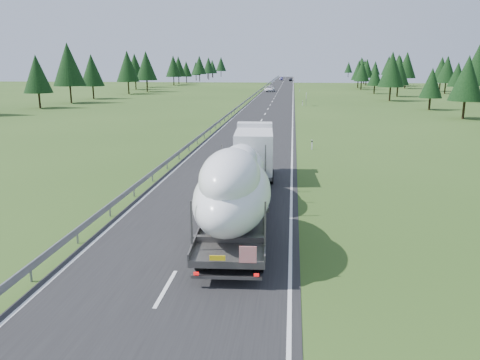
# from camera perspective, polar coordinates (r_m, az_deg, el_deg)

# --- Properties ---
(ground) EXTENTS (400.00, 400.00, 0.00)m
(ground) POSITION_cam_1_polar(r_m,az_deg,el_deg) (18.10, -9.03, -12.96)
(ground) COLOR #2C4918
(ground) RESTS_ON ground
(road_surface) EXTENTS (10.00, 400.00, 0.02)m
(road_surface) POSITION_cam_1_polar(r_m,az_deg,el_deg) (115.90, 4.17, 9.90)
(road_surface) COLOR black
(road_surface) RESTS_ON ground
(guardrail) EXTENTS (0.10, 400.00, 0.76)m
(guardrail) POSITION_cam_1_polar(r_m,az_deg,el_deg) (116.13, 1.52, 10.23)
(guardrail) COLOR slate
(guardrail) RESTS_ON ground
(marker_posts) EXTENTS (0.13, 350.08, 1.00)m
(marker_posts) POSITION_cam_1_polar(r_m,az_deg,el_deg) (170.70, 7.16, 11.30)
(marker_posts) COLOR silver
(marker_posts) RESTS_ON ground
(highway_sign) EXTENTS (0.08, 0.90, 2.60)m
(highway_sign) POSITION_cam_1_polar(r_m,az_deg,el_deg) (95.77, 8.08, 10.03)
(highway_sign) COLOR slate
(highway_sign) RESTS_ON ground
(tree_line_right) EXTENTS (28.27, 331.09, 12.45)m
(tree_line_right) POSITION_cam_1_polar(r_m,az_deg,el_deg) (135.58, 22.12, 12.43)
(tree_line_right) COLOR black
(tree_line_right) RESTS_ON ground
(tree_line_left) EXTENTS (15.70, 332.00, 12.65)m
(tree_line_left) POSITION_cam_1_polar(r_m,az_deg,el_deg) (153.91, -11.91, 13.33)
(tree_line_left) COLOR black
(tree_line_left) RESTS_ON ground
(boat_truck) EXTENTS (3.76, 20.63, 4.74)m
(boat_truck) POSITION_cam_1_polar(r_m,az_deg,el_deg) (25.05, 0.04, 0.73)
(boat_truck) COLOR silver
(boat_truck) RESTS_ON ground
(distant_van) EXTENTS (3.01, 6.20, 1.70)m
(distant_van) POSITION_cam_1_polar(r_m,az_deg,el_deg) (144.63, 3.62, 11.04)
(distant_van) COLOR white
(distant_van) RESTS_ON ground
(distant_car_dark) EXTENTS (1.76, 4.31, 1.46)m
(distant_car_dark) POSITION_cam_1_polar(r_m,az_deg,el_deg) (235.51, 6.20, 12.08)
(distant_car_dark) COLOR black
(distant_car_dark) RESTS_ON ground
(distant_car_blue) EXTENTS (1.68, 4.53, 1.48)m
(distant_car_blue) POSITION_cam_1_polar(r_m,az_deg,el_deg) (247.99, 5.06, 12.20)
(distant_car_blue) COLOR #191946
(distant_car_blue) RESTS_ON ground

